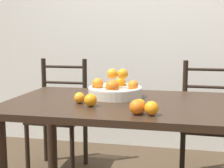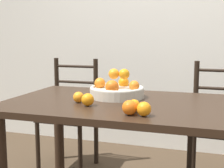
% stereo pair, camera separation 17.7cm
% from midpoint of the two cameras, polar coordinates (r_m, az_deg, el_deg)
% --- Properties ---
extents(wall_back, '(8.00, 0.06, 2.60)m').
position_cam_midpoint_polar(wall_back, '(3.17, 12.17, 11.35)').
color(wall_back, silver).
rests_on(wall_back, ground_plane).
extents(dining_table, '(1.45, 0.83, 0.77)m').
position_cam_midpoint_polar(dining_table, '(1.77, 6.84, -7.06)').
color(dining_table, black).
rests_on(dining_table, ground_plane).
extents(fruit_bowl, '(0.33, 0.33, 0.17)m').
position_cam_midpoint_polar(fruit_bowl, '(1.87, 3.61, -1.07)').
color(fruit_bowl, beige).
rests_on(fruit_bowl, dining_table).
extents(orange_loose_0, '(0.07, 0.07, 0.07)m').
position_cam_midpoint_polar(orange_loose_0, '(1.45, 6.75, -4.34)').
color(orange_loose_0, orange).
rests_on(orange_loose_0, dining_table).
extents(orange_loose_1, '(0.06, 0.06, 0.06)m').
position_cam_midpoint_polar(orange_loose_1, '(1.52, 7.40, -3.97)').
color(orange_loose_1, orange).
rests_on(orange_loose_1, dining_table).
extents(orange_loose_2, '(0.06, 0.06, 0.06)m').
position_cam_midpoint_polar(orange_loose_2, '(1.72, -3.22, -2.45)').
color(orange_loose_2, orange).
rests_on(orange_loose_2, dining_table).
extents(orange_loose_3, '(0.07, 0.07, 0.07)m').
position_cam_midpoint_polar(orange_loose_3, '(1.63, -1.37, -2.91)').
color(orange_loose_3, orange).
rests_on(orange_loose_3, dining_table).
extents(orange_loose_4, '(0.07, 0.07, 0.07)m').
position_cam_midpoint_polar(orange_loose_4, '(1.44, 9.40, -4.58)').
color(orange_loose_4, orange).
rests_on(orange_loose_4, dining_table).
extents(chair_left, '(0.42, 0.40, 0.95)m').
position_cam_midpoint_polar(chair_left, '(2.72, -5.88, -5.88)').
color(chair_left, black).
rests_on(chair_left, ground_plane).
extents(chair_right, '(0.43, 0.41, 0.95)m').
position_cam_midpoint_polar(chair_right, '(2.51, 20.98, -7.62)').
color(chair_right, black).
rests_on(chair_right, ground_plane).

